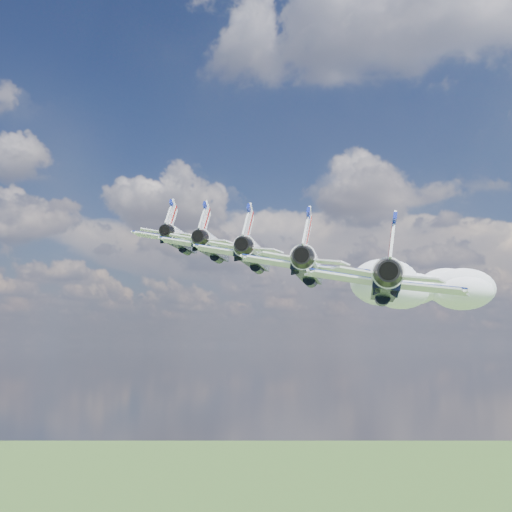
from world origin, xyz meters
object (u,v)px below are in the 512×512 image
at_px(jet_1, 215,247).
at_px(jet_3, 310,267).
at_px(jet_0, 183,241).
at_px(jet_4, 385,283).
at_px(jet_2, 256,256).

distance_m(jet_1, jet_3, 22.17).
relative_size(jet_0, jet_3, 1.00).
xyz_separation_m(jet_0, jet_1, (8.38, -6.83, -2.43)).
distance_m(jet_1, jet_4, 33.25).
bearing_deg(jet_2, jet_4, -52.01).
relative_size(jet_0, jet_4, 1.00).
xyz_separation_m(jet_1, jet_3, (16.77, -13.66, -4.86)).
bearing_deg(jet_3, jet_1, 127.99).
bearing_deg(jet_1, jet_2, -52.01).
xyz_separation_m(jet_1, jet_2, (8.38, -6.83, -2.43)).
bearing_deg(jet_4, jet_0, 127.99).
bearing_deg(jet_3, jet_0, 127.99).
distance_m(jet_0, jet_1, 11.08).
xyz_separation_m(jet_0, jet_3, (25.15, -20.49, -7.29)).
bearing_deg(jet_4, jet_2, 127.99).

